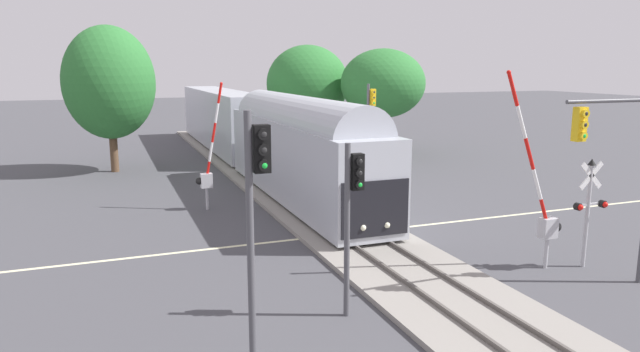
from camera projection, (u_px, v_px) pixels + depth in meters
ground_plane at (348, 234)px, 23.94m from camera, size 220.00×220.00×0.00m
road_centre_stripe at (348, 234)px, 23.94m from camera, size 44.00×0.20×0.01m
railway_track at (348, 231)px, 23.92m from camera, size 4.40×80.00×0.32m
commuter_train at (252, 129)px, 38.21m from camera, size 3.04×40.38×5.16m
crossing_gate_near at (544, 209)px, 19.40m from camera, size 2.66×0.40×6.81m
crossing_signal_mast at (589, 202)px, 19.54m from camera, size 1.36×0.44×3.84m
crossing_gate_far at (207, 170)px, 27.63m from camera, size 1.48×0.40×6.18m
traffic_signal_near_left at (256, 207)px, 11.87m from camera, size 0.53×0.38×6.06m
traffic_signal_far_side at (370, 117)px, 33.75m from camera, size 0.53×0.38×5.91m
traffic_signal_near_right at (632, 143)px, 17.33m from camera, size 4.04×0.38×6.17m
traffic_signal_median at (352, 202)px, 15.50m from camera, size 0.53×0.38×4.92m
oak_far_right at (383, 84)px, 43.83m from camera, size 6.53×6.53×8.26m
oak_behind_train at (109, 83)px, 36.91m from camera, size 5.84×5.84×9.53m
elm_centre_background at (308, 84)px, 47.68m from camera, size 6.86×6.86×8.68m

